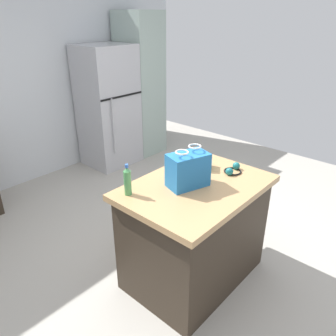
# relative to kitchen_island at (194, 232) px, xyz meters

# --- Properties ---
(ground) EXTENTS (6.47, 6.47, 0.00)m
(ground) POSITION_rel_kitchen_island_xyz_m (0.10, 0.23, -0.46)
(ground) COLOR #ADA89E
(back_wall) EXTENTS (5.39, 0.13, 2.67)m
(back_wall) POSITION_rel_kitchen_island_xyz_m (0.08, 2.90, 0.87)
(back_wall) COLOR silver
(back_wall) RESTS_ON ground
(kitchen_island) EXTENTS (1.19, 0.84, 0.92)m
(kitchen_island) POSITION_rel_kitchen_island_xyz_m (0.00, 0.00, 0.00)
(kitchen_island) COLOR #33281E
(kitchen_island) RESTS_ON ground
(refrigerator) EXTENTS (0.75, 0.69, 1.75)m
(refrigerator) POSITION_rel_kitchen_island_xyz_m (1.13, 2.49, 0.41)
(refrigerator) COLOR #B7B7BC
(refrigerator) RESTS_ON ground
(tall_cabinet) EXTENTS (0.55, 0.61, 2.18)m
(tall_cabinet) POSITION_rel_kitchen_island_xyz_m (1.80, 2.49, 0.63)
(tall_cabinet) COLOR #9EB2A8
(tall_cabinet) RESTS_ON ground
(shopping_bag) EXTENTS (0.35, 0.27, 0.31)m
(shopping_bag) POSITION_rel_kitchen_island_xyz_m (-0.06, 0.04, 0.59)
(shopping_bag) COLOR #236BAD
(shopping_bag) RESTS_ON kitchen_island
(small_box) EXTENTS (0.18, 0.17, 0.11)m
(small_box) POSITION_rel_kitchen_island_xyz_m (0.29, 0.14, 0.51)
(small_box) COLOR #388E66
(small_box) RESTS_ON kitchen_island
(bottle) EXTENTS (0.06, 0.06, 0.24)m
(bottle) POSITION_rel_kitchen_island_xyz_m (-0.46, 0.29, 0.56)
(bottle) COLOR #4C9956
(bottle) RESTS_ON kitchen_island
(ear_defenders) EXTENTS (0.20, 0.17, 0.06)m
(ear_defenders) POSITION_rel_kitchen_island_xyz_m (0.38, -0.09, 0.48)
(ear_defenders) COLOR black
(ear_defenders) RESTS_ON kitchen_island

